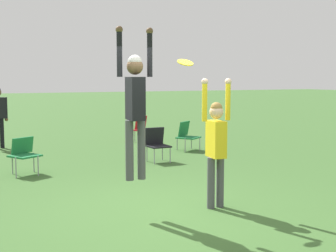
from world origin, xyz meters
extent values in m
plane|color=#3D662D|center=(0.00, 0.00, 0.00)|extent=(120.00, 120.00, 0.00)
cylinder|color=#4C4C51|center=(-0.53, 0.03, 0.99)|extent=(0.12, 0.12, 0.89)
cylinder|color=#4C4C51|center=(-0.34, 0.03, 0.99)|extent=(0.12, 0.12, 0.89)
cube|color=black|center=(-0.44, 0.03, 1.75)|extent=(0.26, 0.45, 0.63)
sphere|color=brown|center=(-0.44, 0.03, 2.22)|extent=(0.24, 0.24, 0.24)
sphere|color=#B7B2AD|center=(-0.44, 0.03, 2.29)|extent=(0.21, 0.21, 0.21)
cylinder|color=black|center=(-0.67, 0.03, 2.40)|extent=(0.08, 0.08, 0.67)
sphere|color=brown|center=(-0.67, 0.03, 2.74)|extent=(0.10, 0.10, 0.10)
cylinder|color=black|center=(-0.20, 0.03, 2.40)|extent=(0.08, 0.08, 0.67)
sphere|color=brown|center=(-0.20, 0.03, 2.74)|extent=(0.10, 0.10, 0.10)
cylinder|color=#4C4C51|center=(0.77, -0.16, 0.41)|extent=(0.12, 0.12, 0.81)
cylinder|color=#4C4C51|center=(0.94, -0.16, 0.41)|extent=(0.12, 0.12, 0.81)
cube|color=yellow|center=(0.86, -0.16, 1.10)|extent=(0.25, 0.41, 0.58)
sphere|color=beige|center=(0.86, -0.16, 1.53)|extent=(0.22, 0.22, 0.22)
sphere|color=olive|center=(0.86, -0.16, 1.59)|extent=(0.19, 0.19, 0.19)
cylinder|color=yellow|center=(0.64, -0.16, 1.69)|extent=(0.08, 0.08, 0.61)
sphere|color=beige|center=(0.64, -0.16, 2.00)|extent=(0.10, 0.10, 0.10)
cylinder|color=yellow|center=(1.07, -0.16, 1.69)|extent=(0.08, 0.08, 0.61)
sphere|color=beige|center=(1.07, -0.16, 2.00)|extent=(0.10, 0.10, 0.10)
cylinder|color=yellow|center=(0.41, 0.05, 2.29)|extent=(0.25, 0.24, 0.12)
cylinder|color=gray|center=(-1.60, 3.58, 0.21)|extent=(0.02, 0.02, 0.43)
cylinder|color=gray|center=(-1.15, 3.58, 0.21)|extent=(0.02, 0.02, 0.43)
cylinder|color=gray|center=(-1.60, 4.04, 0.21)|extent=(0.02, 0.02, 0.43)
cylinder|color=gray|center=(-1.15, 4.04, 0.21)|extent=(0.02, 0.02, 0.43)
cube|color=#1E753D|center=(-1.37, 3.81, 0.41)|extent=(0.72, 0.72, 0.04)
cube|color=#1E753D|center=(-1.37, 4.06, 0.60)|extent=(0.51, 0.33, 0.35)
cylinder|color=gray|center=(3.14, 4.93, 0.19)|extent=(0.02, 0.02, 0.39)
cylinder|color=gray|center=(3.62, 4.93, 0.19)|extent=(0.02, 0.02, 0.39)
cylinder|color=gray|center=(3.14, 5.41, 0.19)|extent=(0.02, 0.02, 0.39)
cylinder|color=gray|center=(3.62, 5.41, 0.19)|extent=(0.02, 0.02, 0.39)
cube|color=#1E753D|center=(3.38, 5.17, 0.37)|extent=(0.77, 0.77, 0.04)
cube|color=#1E753D|center=(3.38, 5.43, 0.60)|extent=(0.52, 0.40, 0.42)
cylinder|color=gray|center=(1.60, 3.67, 0.21)|extent=(0.02, 0.02, 0.41)
cylinder|color=gray|center=(2.02, 3.67, 0.21)|extent=(0.02, 0.02, 0.41)
cylinder|color=gray|center=(1.60, 4.10, 0.21)|extent=(0.02, 0.02, 0.41)
cylinder|color=gray|center=(2.02, 4.10, 0.21)|extent=(0.02, 0.02, 0.41)
cube|color=black|center=(1.81, 3.88, 0.39)|extent=(0.50, 0.50, 0.04)
cube|color=black|center=(1.81, 4.11, 0.63)|extent=(0.50, 0.11, 0.43)
cylinder|color=gray|center=(2.72, 7.06, 0.21)|extent=(0.02, 0.02, 0.41)
cylinder|color=gray|center=(3.18, 7.06, 0.21)|extent=(0.02, 0.02, 0.41)
cylinder|color=gray|center=(2.72, 7.52, 0.21)|extent=(0.02, 0.02, 0.41)
cylinder|color=gray|center=(3.18, 7.52, 0.21)|extent=(0.02, 0.02, 0.41)
cube|color=#B21E23|center=(2.95, 7.29, 0.39)|extent=(0.73, 0.73, 0.04)
cube|color=#B21E23|center=(2.95, 7.54, 0.62)|extent=(0.52, 0.35, 0.41)
cylinder|color=black|center=(-1.27, 8.08, 0.44)|extent=(0.12, 0.12, 0.87)
cylinder|color=black|center=(-1.13, 8.08, 1.16)|extent=(0.08, 0.08, 0.66)
sphere|color=brown|center=(-1.13, 8.08, 0.84)|extent=(0.10, 0.10, 0.10)
camera|label=1|loc=(-3.12, -6.28, 2.05)|focal=50.00mm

